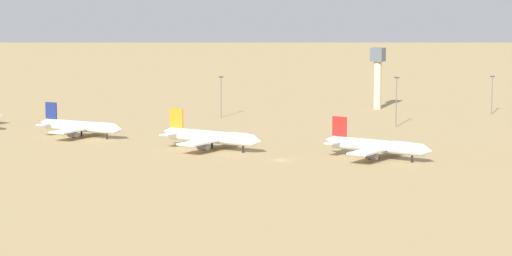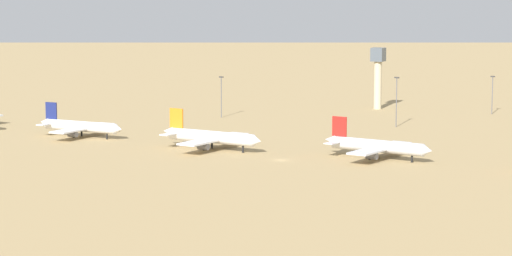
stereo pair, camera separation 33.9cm
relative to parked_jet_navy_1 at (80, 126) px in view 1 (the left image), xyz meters
name	(u,v)px [view 1 (the left image)]	position (x,y,z in m)	size (l,w,h in m)	color
ground	(281,160)	(81.92, -12.89, -3.71)	(4000.00, 4000.00, 0.00)	tan
parked_jet_navy_1	(80,126)	(0.00, 0.00, 0.00)	(34.21, 28.65, 11.33)	white
parked_jet_orange_2	(210,137)	(53.34, -4.31, 0.30)	(37.07, 31.29, 12.24)	white
parked_jet_red_3	(376,146)	(106.06, 2.09, 0.15)	(35.64, 30.23, 11.77)	silver
control_tower	(378,72)	(60.37, 126.04, 11.84)	(5.20, 5.20, 25.77)	#C6B793
light_pole_west	(221,94)	(16.02, 70.51, 5.60)	(1.80, 0.50, 16.18)	#59595E
light_pole_mid	(396,99)	(86.88, 74.11, 6.71)	(1.80, 0.50, 18.35)	#59595E
light_pole_east	(492,92)	(107.92, 129.75, 5.23)	(1.80, 0.50, 15.46)	#59595E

